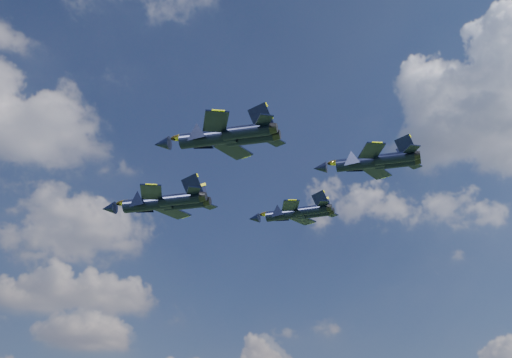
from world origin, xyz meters
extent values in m
cylinder|color=black|center=(-11.55, 8.24, 59.49)|extent=(9.26, 8.22, 2.07)
cone|color=black|center=(-16.66, 12.51, 59.49)|extent=(3.54, 3.42, 1.95)
ellipsoid|color=brown|center=(-14.46, 10.67, 60.13)|extent=(3.24, 2.97, 0.94)
cube|color=black|center=(-12.45, 3.59, 59.49)|extent=(4.47, 5.95, 0.21)
cube|color=black|center=(-7.14, 9.93, 59.49)|extent=(6.07, 5.12, 0.21)
cube|color=black|center=(-7.04, 0.56, 59.49)|extent=(2.26, 3.05, 0.16)
cube|color=black|center=(-3.21, 5.14, 59.49)|extent=(3.20, 2.63, 0.16)
cube|color=black|center=(-6.64, 2.47, 61.10)|extent=(3.10, 2.02, 3.46)
cube|color=black|center=(-5.02, 4.41, 61.10)|extent=(2.20, 2.79, 3.46)
cylinder|color=black|center=(-10.84, -15.69, 59.33)|extent=(8.47, 7.28, 1.87)
cone|color=black|center=(-15.55, -11.94, 59.33)|extent=(3.21, 3.06, 1.76)
ellipsoid|color=brown|center=(-13.52, -13.56, 59.90)|extent=(2.96, 2.65, 0.85)
cube|color=black|center=(-11.55, -19.91, 59.33)|extent=(3.95, 5.35, 0.19)
cube|color=black|center=(-6.89, -14.06, 59.33)|extent=(5.49, 4.70, 0.19)
cube|color=black|center=(-6.60, -22.52, 59.33)|extent=(1.99, 2.73, 0.15)
cube|color=black|center=(-3.23, -18.30, 59.33)|extent=(2.91, 2.42, 0.15)
cube|color=black|center=(-6.28, -20.79, 60.79)|extent=(2.83, 1.82, 3.13)
cube|color=black|center=(-4.85, -19.00, 60.79)|extent=(2.04, 2.48, 3.13)
cylinder|color=black|center=(11.02, 6.76, 60.93)|extent=(7.32, 7.22, 1.71)
cone|color=black|center=(7.07, 10.62, 60.93)|extent=(2.90, 2.89, 1.62)
ellipsoid|color=brown|center=(8.77, 8.96, 61.45)|extent=(2.60, 2.57, 0.78)
cube|color=black|center=(9.98, 2.97, 60.93)|extent=(3.96, 4.99, 0.17)
cube|color=black|center=(14.78, 7.87, 60.93)|extent=(5.01, 4.02, 0.17)
cube|color=black|center=(14.25, 0.12, 60.93)|extent=(2.02, 2.60, 0.13)
cube|color=black|center=(17.72, 3.66, 60.93)|extent=(2.61, 2.05, 0.13)
cube|color=black|center=(14.71, 1.68, 62.26)|extent=(2.47, 1.68, 2.87)
cube|color=black|center=(16.17, 3.17, 62.26)|extent=(1.68, 2.44, 2.87)
cylinder|color=black|center=(12.84, -12.83, 61.98)|extent=(7.94, 7.04, 1.77)
cone|color=black|center=(8.46, -9.17, 61.98)|extent=(3.04, 2.93, 1.67)
ellipsoid|color=brown|center=(10.35, -10.74, 62.52)|extent=(2.78, 2.54, 0.81)
cube|color=black|center=(12.08, -16.81, 61.98)|extent=(3.82, 5.10, 0.18)
cube|color=black|center=(16.62, -11.37, 61.98)|extent=(5.20, 4.39, 0.18)
cube|color=black|center=(16.72, -19.40, 61.98)|extent=(1.93, 2.62, 0.14)
cube|color=black|center=(20.00, -15.47, 61.98)|extent=(2.75, 2.26, 0.14)
cube|color=black|center=(17.06, -17.76, 63.36)|extent=(2.66, 1.73, 2.96)
cube|color=black|center=(18.45, -16.10, 63.36)|extent=(1.88, 2.39, 2.96)
camera|label=1|loc=(-33.99, -80.37, 22.93)|focal=45.00mm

